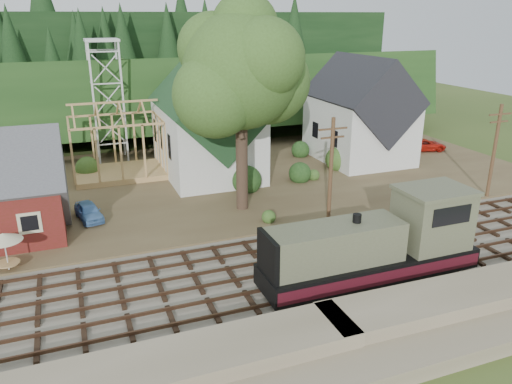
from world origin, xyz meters
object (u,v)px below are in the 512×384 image
object	(u,v)px
car_blue	(89,211)
car_red	(425,145)
locomotive	(379,246)
patio_set	(3,239)

from	to	relation	value
car_blue	car_red	size ratio (longest dim) A/B	0.80
locomotive	car_blue	distance (m)	21.13
locomotive	patio_set	world-z (taller)	locomotive
locomotive	car_blue	size ratio (longest dim) A/B	3.45
car_red	car_blue	bearing A→B (deg)	115.54
locomotive	car_red	size ratio (longest dim) A/B	2.75
locomotive	car_red	xyz separation A→B (m)	(21.22, 22.28, -1.29)
locomotive	car_red	distance (m)	30.79
car_blue	car_red	xyz separation A→B (m)	(36.20, 7.43, 0.02)
patio_set	locomotive	bearing A→B (deg)	-23.07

